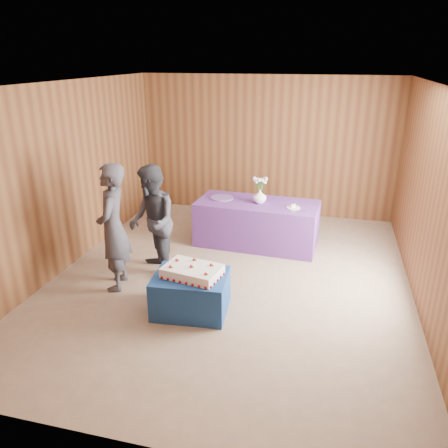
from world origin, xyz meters
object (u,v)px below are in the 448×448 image
(vase, at_px, (260,196))
(guest_right, at_px, (152,222))
(guest_left, at_px, (113,228))
(sheet_cake, at_px, (192,271))
(serving_table, at_px, (257,223))
(cake_table, at_px, (191,293))

(vase, relative_size, guest_right, 0.14)
(guest_left, bearing_deg, sheet_cake, 59.43)
(serving_table, height_order, vase, vase)
(cake_table, bearing_deg, serving_table, 74.43)
(vase, bearing_deg, sheet_cake, -101.06)
(sheet_cake, bearing_deg, guest_right, 146.26)
(cake_table, bearing_deg, sheet_cake, 1.64)
(serving_table, bearing_deg, vase, -24.34)
(sheet_cake, height_order, vase, vase)
(sheet_cake, xyz_separation_m, guest_right, (-0.86, 0.84, 0.25))
(serving_table, height_order, guest_right, guest_right)
(guest_right, bearing_deg, serving_table, 105.31)
(sheet_cake, height_order, guest_left, guest_left)
(sheet_cake, height_order, guest_right, guest_right)
(serving_table, distance_m, guest_right, 1.96)
(cake_table, bearing_deg, guest_left, 158.23)
(sheet_cake, xyz_separation_m, vase, (0.44, 2.25, 0.30))
(cake_table, bearing_deg, vase, 73.42)
(guest_left, bearing_deg, vase, 124.65)
(guest_left, bearing_deg, guest_right, 129.79)
(serving_table, distance_m, guest_left, 2.56)
(vase, bearing_deg, serving_table, 152.31)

